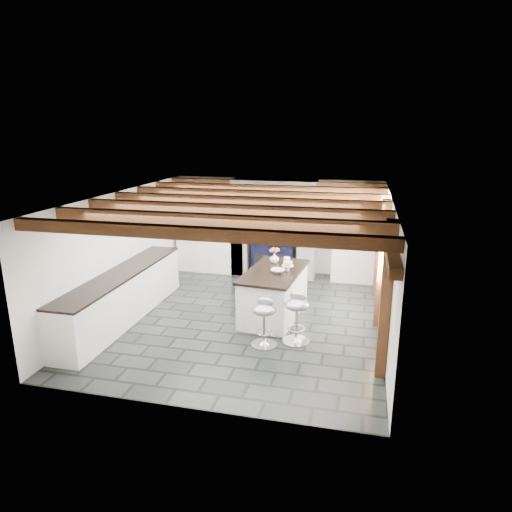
% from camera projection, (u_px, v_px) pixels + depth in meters
% --- Properties ---
extents(ground, '(6.00, 6.00, 0.00)m').
position_uv_depth(ground, '(246.00, 317.00, 8.65)').
color(ground, black).
rests_on(ground, ground).
extents(room_shell, '(6.00, 6.03, 6.00)m').
position_uv_depth(room_shell, '(235.00, 243.00, 9.82)').
color(room_shell, white).
rests_on(room_shell, ground).
extents(range_cooker, '(1.00, 0.63, 0.99)m').
position_uv_depth(range_cooker, '(274.00, 256.00, 11.03)').
color(range_cooker, black).
rests_on(range_cooker, ground).
extents(kitchen_island, '(1.13, 1.91, 1.21)m').
position_uv_depth(kitchen_island, '(274.00, 293.00, 8.59)').
color(kitchen_island, white).
rests_on(kitchen_island, ground).
extents(bar_stool_near, '(0.50, 0.50, 0.86)m').
position_uv_depth(bar_stool_near, '(297.00, 312.00, 7.49)').
color(bar_stool_near, silver).
rests_on(bar_stool_near, ground).
extents(bar_stool_far, '(0.44, 0.44, 0.81)m').
position_uv_depth(bar_stool_far, '(264.00, 317.00, 7.39)').
color(bar_stool_far, silver).
rests_on(bar_stool_far, ground).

